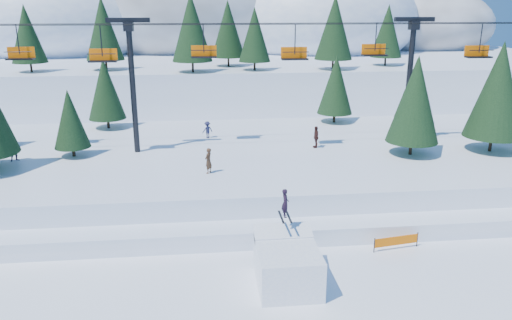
{
  "coord_description": "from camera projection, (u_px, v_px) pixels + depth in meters",
  "views": [
    {
      "loc": [
        -3.78,
        -20.92,
        13.54
      ],
      "look_at": [
        -0.82,
        6.0,
        5.2
      ],
      "focal_mm": 35.0,
      "sensor_mm": 36.0,
      "label": 1
    }
  ],
  "objects": [
    {
      "name": "jump_kicker",
      "position": [
        287.0,
        264.0,
        25.13
      ],
      "size": [
        3.05,
        4.31,
        4.6
      ],
      "color": "white",
      "rests_on": "ground"
    },
    {
      "name": "mountain_ridge",
      "position": [
        192.0,
        29.0,
        90.58
      ],
      "size": [
        119.0,
        60.27,
        26.46
      ],
      "color": "white",
      "rests_on": "ground"
    },
    {
      "name": "banner_far",
      "position": [
        409.0,
        230.0,
        30.34
      ],
      "size": [
        2.61,
        1.22,
        0.9
      ],
      "color": "black",
      "rests_on": "ground"
    },
    {
      "name": "banner_near",
      "position": [
        396.0,
        241.0,
        28.91
      ],
      "size": [
        2.82,
        0.51,
        0.9
      ],
      "color": "black",
      "rests_on": "ground"
    },
    {
      "name": "berm",
      "position": [
        265.0,
        220.0,
        31.7
      ],
      "size": [
        70.0,
        6.0,
        1.1
      ],
      "primitive_type": "cube",
      "color": "white",
      "rests_on": "ground"
    },
    {
      "name": "conifer_stand",
      "position": [
        304.0,
        89.0,
        40.17
      ],
      "size": [
        63.74,
        16.72,
        10.23
      ],
      "color": "black",
      "rests_on": "mid_shelf"
    },
    {
      "name": "chairlift",
      "position": [
        268.0,
        63.0,
        38.81
      ],
      "size": [
        46.0,
        3.21,
        10.28
      ],
      "color": "black",
      "rests_on": "mid_shelf"
    },
    {
      "name": "ground",
      "position": [
        286.0,
        297.0,
        24.26
      ],
      "size": [
        160.0,
        160.0,
        0.0
      ],
      "primitive_type": "plane",
      "color": "white",
      "rests_on": "ground"
    },
    {
      "name": "mid_shelf",
      "position": [
        250.0,
        163.0,
        40.99
      ],
      "size": [
        70.0,
        22.0,
        2.5
      ],
      "primitive_type": "cube",
      "color": "white",
      "rests_on": "ground"
    },
    {
      "name": "distant_skiers",
      "position": [
        226.0,
        138.0,
        40.45
      ],
      "size": [
        35.4,
        11.61,
        1.79
      ],
      "color": "#212142",
      "rests_on": "mid_shelf"
    }
  ]
}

